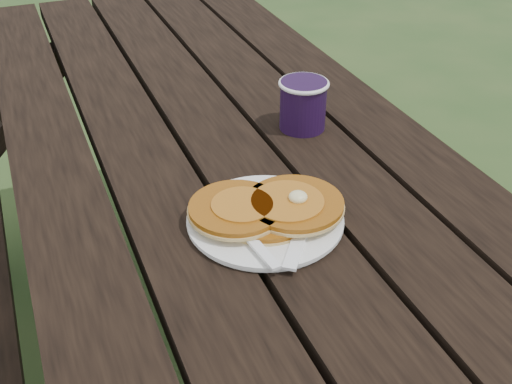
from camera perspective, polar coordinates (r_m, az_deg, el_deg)
name	(u,v)px	position (r m, az deg, el deg)	size (l,w,h in m)	color
ground	(221,379)	(1.74, -3.15, -16.29)	(60.00, 60.00, 0.00)	#28441D
picnic_table	(216,271)	(1.47, -3.59, -7.05)	(1.36, 1.80, 0.75)	black
plate	(265,220)	(0.97, 0.82, -2.53)	(0.23, 0.23, 0.01)	white
pancake_stack	(268,208)	(0.96, 1.04, -1.43)	(0.23, 0.17, 0.04)	#9F5811
knife	(302,230)	(0.94, 4.09, -3.43)	(0.02, 0.18, 0.01)	white
fork	(257,246)	(0.90, 0.11, -4.84)	(0.03, 0.16, 0.01)	white
coffee_cup	(303,102)	(1.21, 4.21, 8.01)	(0.09, 0.09, 0.10)	black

